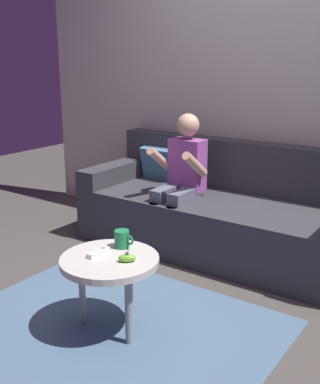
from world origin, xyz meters
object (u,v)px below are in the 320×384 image
coffee_table (110,266)px  game_remote_white_near_edge (98,252)px  coffee_mug (122,239)px  nunchuk_lime (127,258)px  person_seated_on_couch (181,176)px  couch (220,213)px

coffee_table → game_remote_white_near_edge: (-0.07, -0.01, 0.06)m
coffee_table → coffee_mug: bearing=102.1°
nunchuk_lime → coffee_mug: size_ratio=0.83×
person_seated_on_couch → coffee_mug: bearing=-74.9°
coffee_table → nunchuk_lime: size_ratio=5.22×
person_seated_on_couch → game_remote_white_near_edge: size_ratio=7.15×
coffee_mug → coffee_table: bearing=-77.9°
person_seated_on_couch → coffee_table: 1.19m
couch → person_seated_on_couch: 0.42m
nunchuk_lime → couch: bearing=97.3°
game_remote_white_near_edge → coffee_mug: coffee_mug is taller
couch → nunchuk_lime: 1.33m
couch → game_remote_white_near_edge: (-0.01, -1.32, 0.15)m
couch → person_seated_on_couch: person_seated_on_couch is taller
coffee_table → coffee_mug: size_ratio=4.32×
couch → game_remote_white_near_edge: bearing=-90.4°
person_seated_on_couch → coffee_mug: (0.27, -0.99, -0.10)m
person_seated_on_couch → couch: bearing=37.6°
nunchuk_lime → coffee_mug: coffee_mug is taller
nunchuk_lime → game_remote_white_near_edge: bearing=-175.1°
couch → nunchuk_lime: bearing=-82.7°
person_seated_on_couch → game_remote_white_near_edge: (0.23, -1.14, -0.14)m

